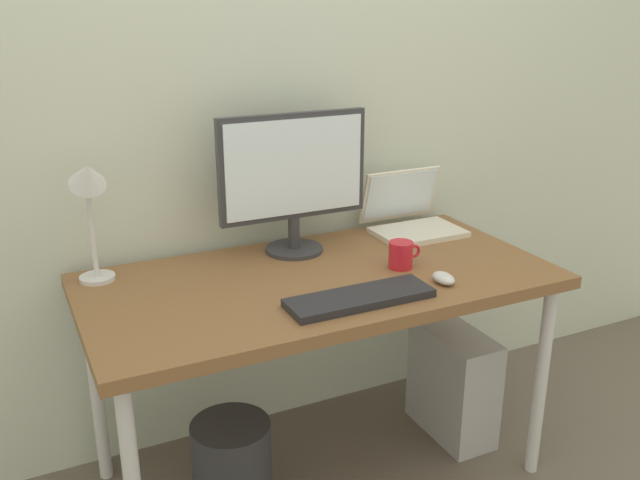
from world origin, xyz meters
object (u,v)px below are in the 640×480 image
at_px(keyboard, 360,298).
at_px(wastebasket, 232,464).
at_px(monitor, 293,175).
at_px(computer_tower, 453,383).
at_px(desk, 320,293).
at_px(laptop, 410,216).
at_px(mouse, 444,278).
at_px(coffee_mug, 401,255).
at_px(desk_lamp, 89,194).

distance_m(keyboard, wastebasket, 0.74).
distance_m(monitor, computer_tower, 1.01).
bearing_deg(desk, laptop, 27.20).
height_order(mouse, wastebasket, mouse).
height_order(computer_tower, wastebasket, computer_tower).
bearing_deg(computer_tower, desk, -179.15).
xyz_separation_m(coffee_mug, computer_tower, (0.30, 0.06, -0.59)).
xyz_separation_m(coffee_mug, wastebasket, (-0.59, 0.04, -0.65)).
xyz_separation_m(keyboard, coffee_mug, (0.25, 0.18, 0.03)).
bearing_deg(mouse, wastebasket, 161.61).
bearing_deg(laptop, monitor, -177.63).
bearing_deg(keyboard, mouse, 1.54).
height_order(laptop, wastebasket, laptop).
bearing_deg(coffee_mug, wastebasket, 175.95).
height_order(keyboard, computer_tower, keyboard).
bearing_deg(mouse, desk, 144.82).
bearing_deg(coffee_mug, computer_tower, 11.59).
height_order(keyboard, mouse, mouse).
bearing_deg(desk, monitor, 86.06).
height_order(desk, laptop, laptop).
relative_size(monitor, desk_lamp, 1.28).
distance_m(desk_lamp, mouse, 1.10).
bearing_deg(monitor, keyboard, -89.96).
xyz_separation_m(laptop, desk_lamp, (-1.15, -0.02, 0.23)).
xyz_separation_m(desk_lamp, wastebasket, (0.32, -0.25, -0.89)).
xyz_separation_m(monitor, computer_tower, (0.55, -0.23, -0.82)).
xyz_separation_m(laptop, wastebasket, (-0.83, -0.27, -0.66)).
bearing_deg(desk_lamp, laptop, 0.98).
xyz_separation_m(mouse, wastebasket, (-0.64, 0.21, -0.62)).
height_order(monitor, computer_tower, monitor).
height_order(desk, monitor, monitor).
distance_m(desk, laptop, 0.58).
xyz_separation_m(desk, wastebasket, (-0.32, -0.01, -0.54)).
height_order(desk_lamp, coffee_mug, desk_lamp).
distance_m(coffee_mug, wastebasket, 0.88).
relative_size(mouse, coffee_mug, 0.79).
distance_m(desk, keyboard, 0.24).
relative_size(keyboard, wastebasket, 1.47).
distance_m(laptop, desk_lamp, 1.17).
height_order(desk, computer_tower, desk).
bearing_deg(wastebasket, computer_tower, 1.19).
distance_m(desk, wastebasket, 0.63).
xyz_separation_m(desk, desk_lamp, (-0.64, 0.24, 0.35)).
height_order(monitor, desk_lamp, monitor).
xyz_separation_m(laptop, mouse, (-0.19, -0.48, -0.04)).
distance_m(desk, monitor, 0.41).
xyz_separation_m(keyboard, mouse, (0.30, 0.01, 0.01)).
distance_m(monitor, desk_lamp, 0.66).
height_order(laptop, desk_lamp, desk_lamp).
height_order(desk_lamp, computer_tower, desk_lamp).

